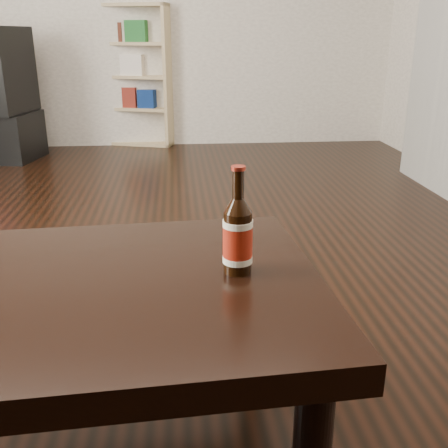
{
  "coord_description": "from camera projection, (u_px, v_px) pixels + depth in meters",
  "views": [
    {
      "loc": [
        0.53,
        -1.91,
        0.97
      ],
      "look_at": [
        0.63,
        -0.85,
        0.59
      ],
      "focal_mm": 42.0,
      "sensor_mm": 36.0,
      "label": 1
    }
  ],
  "objects": [
    {
      "name": "floor",
      "position": [
        46.0,
        296.0,
        2.07
      ],
      "size": [
        5.0,
        6.0,
        0.01
      ],
      "primitive_type": "cube",
      "color": "black",
      "rests_on": "ground"
    },
    {
      "name": "bookshelf",
      "position": [
        137.0,
        73.0,
        4.77
      ],
      "size": [
        0.72,
        0.49,
        1.23
      ],
      "rotation": [
        0.0,
        0.0,
        -0.31
      ],
      "color": "tan",
      "rests_on": "floor"
    },
    {
      "name": "coffee_table",
      "position": [
        28.0,
        315.0,
        1.11
      ],
      "size": [
        1.31,
        0.81,
        0.47
      ],
      "rotation": [
        0.0,
        0.0,
        0.06
      ],
      "color": "black",
      "rests_on": "floor"
    },
    {
      "name": "beer_bottle",
      "position": [
        238.0,
        236.0,
        1.14
      ],
      "size": [
        0.08,
        0.08,
        0.24
      ],
      "rotation": [
        0.0,
        0.0,
        -0.2
      ],
      "color": "black",
      "rests_on": "coffee_table"
    }
  ]
}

